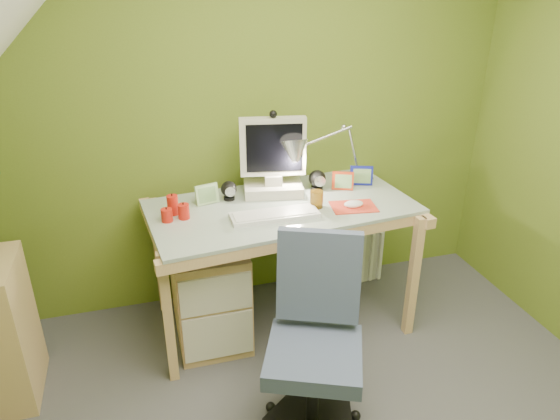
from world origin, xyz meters
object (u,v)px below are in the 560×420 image
object	(u,v)px
desk	(282,265)
radiator	(353,254)
desk_lamp	(346,141)
monitor	(273,152)
task_chair	(314,355)

from	to	relation	value
desk	radiator	xyz separation A→B (m)	(0.62, 0.32, -0.20)
desk_lamp	radiator	xyz separation A→B (m)	(0.17, 0.14, -0.88)
desk	radiator	world-z (taller)	desk
monitor	radiator	size ratio (longest dim) A/B	1.34
task_chair	radiator	world-z (taller)	task_chair
desk_lamp	radiator	bearing A→B (deg)	36.65
desk_lamp	task_chair	xyz separation A→B (m)	(-0.55, -1.03, -0.64)
desk_lamp	task_chair	bearing A→B (deg)	-121.29
desk_lamp	task_chair	size ratio (longest dim) A/B	0.65
desk	desk_lamp	world-z (taller)	desk_lamp
task_chair	desk_lamp	bearing A→B (deg)	85.62
task_chair	monitor	bearing A→B (deg)	108.26
monitor	radiator	bearing A→B (deg)	23.06
monitor	task_chair	xyz separation A→B (m)	(-0.10, -1.03, -0.62)
radiator	desk_lamp	bearing A→B (deg)	-145.56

